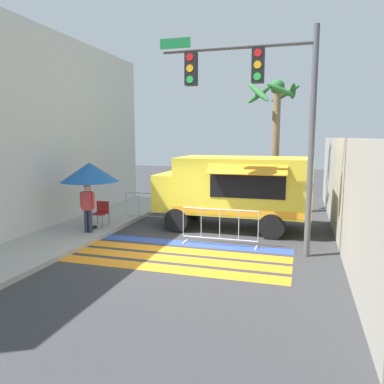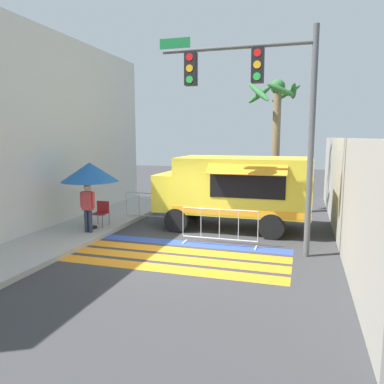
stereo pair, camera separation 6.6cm
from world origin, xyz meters
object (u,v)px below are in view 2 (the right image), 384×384
traffic_signal_pole (260,96)px  palm_tree (275,120)px  folding_chair (101,211)px  barricade_front (219,227)px  food_truck (232,187)px  patio_umbrella (90,172)px  vendor_person (88,205)px  barricade_side (152,207)px

traffic_signal_pole → palm_tree: (-0.01, 5.81, -0.39)m
traffic_signal_pole → folding_chair: size_ratio=7.13×
folding_chair → barricade_front: 4.51m
food_truck → folding_chair: food_truck is taller
patio_umbrella → palm_tree: (5.68, 5.20, 1.88)m
patio_umbrella → barricade_front: 4.80m
patio_umbrella → vendor_person: size_ratio=1.42×
vendor_person → barricade_side: vendor_person is taller
patio_umbrella → barricade_front: bearing=-3.2°
vendor_person → palm_tree: (5.49, 5.69, 2.92)m
folding_chair → traffic_signal_pole: bearing=3.3°
vendor_person → palm_tree: palm_tree is taller
vendor_person → palm_tree: size_ratio=0.28×
food_truck → folding_chair: size_ratio=6.28×
vendor_person → folding_chair: bearing=78.4°
patio_umbrella → palm_tree: palm_tree is taller
vendor_person → traffic_signal_pole: bearing=-18.0°
patio_umbrella → vendor_person: bearing=-69.3°
vendor_person → barricade_side: bearing=50.0°
barricade_front → barricade_side: 4.03m
traffic_signal_pole → folding_chair: (-5.60, 1.10, -3.70)m
vendor_person → barricade_front: size_ratio=0.68×
traffic_signal_pole → barricade_front: size_ratio=2.61×
patio_umbrella → food_truck: bearing=23.6°
food_truck → palm_tree: palm_tree is taller
traffic_signal_pole → vendor_person: 6.43m
barricade_front → barricade_side: (-3.22, 2.43, -0.00)m
traffic_signal_pole → barricade_front: (-1.15, 0.35, -3.79)m
barricade_side → folding_chair: bearing=-126.2°
food_truck → palm_tree: (1.17, 3.23, 2.45)m
traffic_signal_pole → vendor_person: bearing=178.8°
food_truck → vendor_person: food_truck is taller
food_truck → vendor_person: size_ratio=3.36×
traffic_signal_pole → barricade_side: traffic_signal_pole is taller
traffic_signal_pole → patio_umbrella: traffic_signal_pole is taller
food_truck → vendor_person: bearing=-150.3°
barricade_front → traffic_signal_pole: bearing=-17.0°
folding_chair → barricade_side: (1.23, 1.68, -0.09)m
patio_umbrella → palm_tree: bearing=42.5°
folding_chair → vendor_person: vendor_person is taller
barricade_front → barricade_side: same height
barricade_front → palm_tree: bearing=78.3°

